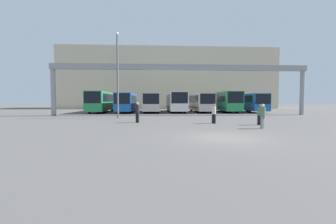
{
  "coord_description": "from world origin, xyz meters",
  "views": [
    {
      "loc": [
        -3.56,
        -11.47,
        1.93
      ],
      "look_at": [
        -1.67,
        20.53,
        0.3
      ],
      "focal_mm": 24.0,
      "sensor_mm": 36.0,
      "label": 1
    }
  ],
  "objects_px": {
    "bus_slot_2": "(152,102)",
    "bus_slot_3": "(176,101)",
    "bus_slot_5": "(224,101)",
    "bus_slot_0": "(101,101)",
    "pedestrian_mid_left": "(260,114)",
    "pedestrian_near_center": "(214,113)",
    "bus_slot_6": "(248,102)",
    "lamp_post": "(118,72)",
    "bus_slot_4": "(201,102)",
    "bus_slot_1": "(127,102)",
    "pedestrian_near_left": "(263,116)",
    "pedestrian_far_center": "(137,112)"
  },
  "relations": [
    {
      "from": "bus_slot_2",
      "to": "pedestrian_mid_left",
      "type": "distance_m",
      "value": 22.6
    },
    {
      "from": "bus_slot_2",
      "to": "bus_slot_5",
      "type": "height_order",
      "value": "bus_slot_5"
    },
    {
      "from": "bus_slot_6",
      "to": "pedestrian_near_left",
      "type": "relative_size",
      "value": 6.24
    },
    {
      "from": "pedestrian_mid_left",
      "to": "lamp_post",
      "type": "bearing_deg",
      "value": -179.05
    },
    {
      "from": "bus_slot_5",
      "to": "bus_slot_6",
      "type": "height_order",
      "value": "bus_slot_5"
    },
    {
      "from": "bus_slot_0",
      "to": "pedestrian_near_left",
      "type": "relative_size",
      "value": 6.36
    },
    {
      "from": "pedestrian_far_center",
      "to": "bus_slot_1",
      "type": "bearing_deg",
      "value": 142.78
    },
    {
      "from": "bus_slot_0",
      "to": "pedestrian_near_center",
      "type": "height_order",
      "value": "bus_slot_0"
    },
    {
      "from": "pedestrian_near_left",
      "to": "pedestrian_mid_left",
      "type": "bearing_deg",
      "value": 37.59
    },
    {
      "from": "pedestrian_mid_left",
      "to": "pedestrian_near_center",
      "type": "xyz_separation_m",
      "value": [
        -3.32,
        1.32,
        0.03
      ]
    },
    {
      "from": "pedestrian_mid_left",
      "to": "pedestrian_near_left",
      "type": "bearing_deg",
      "value": -78.23
    },
    {
      "from": "bus_slot_0",
      "to": "bus_slot_6",
      "type": "xyz_separation_m",
      "value": [
        24.58,
        -0.1,
        -0.17
      ]
    },
    {
      "from": "bus_slot_0",
      "to": "bus_slot_5",
      "type": "relative_size",
      "value": 1.01
    },
    {
      "from": "bus_slot_2",
      "to": "pedestrian_near_left",
      "type": "relative_size",
      "value": 7.14
    },
    {
      "from": "pedestrian_mid_left",
      "to": "pedestrian_near_left",
      "type": "distance_m",
      "value": 2.47
    },
    {
      "from": "bus_slot_2",
      "to": "pedestrian_far_center",
      "type": "bearing_deg",
      "value": -93.07
    },
    {
      "from": "bus_slot_0",
      "to": "bus_slot_2",
      "type": "xyz_separation_m",
      "value": [
        8.19,
        0.66,
        -0.15
      ]
    },
    {
      "from": "bus_slot_4",
      "to": "pedestrian_near_left",
      "type": "bearing_deg",
      "value": -90.67
    },
    {
      "from": "bus_slot_1",
      "to": "bus_slot_2",
      "type": "xyz_separation_m",
      "value": [
        4.1,
        0.38,
        -0.01
      ]
    },
    {
      "from": "bus_slot_6",
      "to": "pedestrian_mid_left",
      "type": "height_order",
      "value": "bus_slot_6"
    },
    {
      "from": "bus_slot_5",
      "to": "pedestrian_mid_left",
      "type": "relative_size",
      "value": 6.65
    },
    {
      "from": "bus_slot_4",
      "to": "bus_slot_6",
      "type": "bearing_deg",
      "value": 0.73
    },
    {
      "from": "pedestrian_far_center",
      "to": "pedestrian_near_center",
      "type": "relative_size",
      "value": 1.07
    },
    {
      "from": "bus_slot_4",
      "to": "bus_slot_6",
      "type": "height_order",
      "value": "bus_slot_4"
    },
    {
      "from": "pedestrian_mid_left",
      "to": "lamp_post",
      "type": "xyz_separation_m",
      "value": [
        -12.32,
        7.66,
        4.18
      ]
    },
    {
      "from": "bus_slot_1",
      "to": "bus_slot_4",
      "type": "bearing_deg",
      "value": -2.26
    },
    {
      "from": "bus_slot_0",
      "to": "pedestrian_mid_left",
      "type": "height_order",
      "value": "bus_slot_0"
    },
    {
      "from": "bus_slot_0",
      "to": "pedestrian_near_left",
      "type": "distance_m",
      "value": 27.64
    },
    {
      "from": "bus_slot_2",
      "to": "pedestrian_near_left",
      "type": "xyz_separation_m",
      "value": [
        7.93,
        -23.09,
        -0.86
      ]
    },
    {
      "from": "bus_slot_1",
      "to": "bus_slot_6",
      "type": "bearing_deg",
      "value": -1.07
    },
    {
      "from": "bus_slot_4",
      "to": "bus_slot_5",
      "type": "distance_m",
      "value": 4.1
    },
    {
      "from": "bus_slot_3",
      "to": "pedestrian_near_left",
      "type": "bearing_deg",
      "value": -80.63
    },
    {
      "from": "bus_slot_2",
      "to": "bus_slot_3",
      "type": "distance_m",
      "value": 4.1
    },
    {
      "from": "pedestrian_near_left",
      "to": "pedestrian_near_center",
      "type": "height_order",
      "value": "pedestrian_near_left"
    },
    {
      "from": "bus_slot_3",
      "to": "lamp_post",
      "type": "xyz_separation_m",
      "value": [
        -7.6,
        -13.28,
        3.15
      ]
    },
    {
      "from": "bus_slot_4",
      "to": "pedestrian_mid_left",
      "type": "relative_size",
      "value": 6.44
    },
    {
      "from": "bus_slot_5",
      "to": "bus_slot_6",
      "type": "distance_m",
      "value": 4.1
    },
    {
      "from": "pedestrian_mid_left",
      "to": "pedestrian_near_center",
      "type": "distance_m",
      "value": 3.58
    },
    {
      "from": "bus_slot_0",
      "to": "pedestrian_mid_left",
      "type": "relative_size",
      "value": 6.69
    },
    {
      "from": "bus_slot_2",
      "to": "bus_slot_3",
      "type": "relative_size",
      "value": 0.98
    },
    {
      "from": "pedestrian_mid_left",
      "to": "bus_slot_2",
      "type": "bearing_deg",
      "value": 145.81
    },
    {
      "from": "pedestrian_far_center",
      "to": "lamp_post",
      "type": "xyz_separation_m",
      "value": [
        -2.52,
        5.22,
        4.09
      ]
    },
    {
      "from": "bus_slot_1",
      "to": "bus_slot_6",
      "type": "distance_m",
      "value": 20.49
    },
    {
      "from": "lamp_post",
      "to": "bus_slot_4",
      "type": "bearing_deg",
      "value": 46.34
    },
    {
      "from": "pedestrian_near_left",
      "to": "pedestrian_near_center",
      "type": "distance_m",
      "value": 4.37
    },
    {
      "from": "bus_slot_4",
      "to": "pedestrian_near_left",
      "type": "xyz_separation_m",
      "value": [
        -0.26,
        -22.23,
        -0.86
      ]
    },
    {
      "from": "bus_slot_2",
      "to": "bus_slot_5",
      "type": "bearing_deg",
      "value": -3.24
    },
    {
      "from": "bus_slot_2",
      "to": "pedestrian_far_center",
      "type": "distance_m",
      "value": 18.39
    },
    {
      "from": "bus_slot_6",
      "to": "bus_slot_3",
      "type": "bearing_deg",
      "value": 175.75
    },
    {
      "from": "bus_slot_0",
      "to": "lamp_post",
      "type": "height_order",
      "value": "lamp_post"
    }
  ]
}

